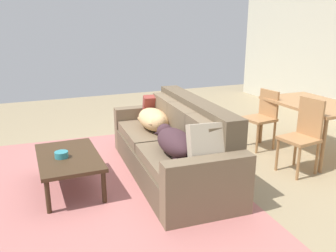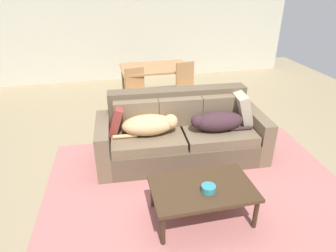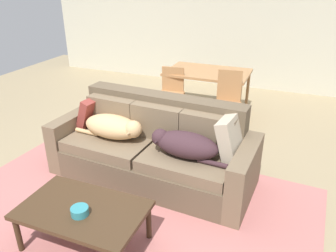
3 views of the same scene
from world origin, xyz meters
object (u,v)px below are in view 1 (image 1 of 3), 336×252
object	(u,v)px
bowl_on_coffee_table	(61,155)
dining_table	(313,107)
throw_pillow_by_left_arm	(156,108)
coffee_table	(69,159)
dining_chair_near_right	(303,133)
couch	(175,148)
dining_chair_near_left	(262,116)
dog_on_right_cushion	(174,141)
dog_on_left_cushion	(154,120)
throw_pillow_by_right_arm	(211,146)

from	to	relation	value
bowl_on_coffee_table	dining_table	distance (m)	3.52
bowl_on_coffee_table	throw_pillow_by_left_arm	bearing A→B (deg)	119.58
coffee_table	dining_chair_near_right	size ratio (longest dim) A/B	1.14
couch	dining_chair_near_left	world-z (taller)	couch
bowl_on_coffee_table	dining_chair_near_left	xyz separation A→B (m)	(-0.34, 2.98, 0.06)
coffee_table	dog_on_right_cushion	bearing A→B (deg)	62.73
couch	throw_pillow_by_left_arm	xyz separation A→B (m)	(-0.90, 0.10, 0.29)
couch	throw_pillow_by_left_arm	world-z (taller)	couch
dining_chair_near_right	coffee_table	bearing A→B (deg)	-110.44
dog_on_left_cushion	bowl_on_coffee_table	size ratio (longest dim) A/B	5.89
couch	bowl_on_coffee_table	distance (m)	1.36
dog_on_left_cushion	throw_pillow_by_right_arm	world-z (taller)	throw_pillow_by_right_arm
dog_on_left_cushion	bowl_on_coffee_table	xyz separation A→B (m)	(0.38, -1.25, -0.17)
dog_on_right_cushion	throw_pillow_by_left_arm	xyz separation A→B (m)	(-1.34, 0.31, 0.04)
dog_on_left_cushion	dining_chair_near_right	world-z (taller)	dining_chair_near_right
throw_pillow_by_right_arm	dining_chair_near_left	size ratio (longest dim) A/B	0.53
dog_on_left_cushion	couch	bearing A→B (deg)	16.25
throw_pillow_by_left_arm	coffee_table	xyz separation A→B (m)	(0.79, -1.38, -0.29)
couch	throw_pillow_by_right_arm	distance (m)	0.96
throw_pillow_by_left_arm	coffee_table	world-z (taller)	throw_pillow_by_left_arm
couch	coffee_table	world-z (taller)	couch
coffee_table	bowl_on_coffee_table	world-z (taller)	bowl_on_coffee_table
couch	dog_on_right_cushion	size ratio (longest dim) A/B	2.81
coffee_table	throw_pillow_by_left_arm	bearing A→B (deg)	119.92
dog_on_left_cushion	dining_chair_near_left	bearing A→B (deg)	92.11
couch	dining_chair_near_right	size ratio (longest dim) A/B	2.54
dog_on_right_cushion	throw_pillow_by_left_arm	size ratio (longest dim) A/B	2.18
couch	dining_table	size ratio (longest dim) A/B	1.78
throw_pillow_by_left_arm	throw_pillow_by_right_arm	size ratio (longest dim) A/B	0.85
dog_on_left_cushion	dining_chair_near_left	size ratio (longest dim) A/B	1.01
dog_on_left_cushion	dog_on_right_cushion	xyz separation A→B (m)	(0.90, -0.10, -0.00)
throw_pillow_by_right_arm	coffee_table	size ratio (longest dim) A/B	0.42
dining_table	throw_pillow_by_left_arm	bearing A→B (deg)	-114.53
dining_table	coffee_table	bearing A→B (deg)	-92.39
dog_on_left_cushion	throw_pillow_by_left_arm	bearing A→B (deg)	158.29
throw_pillow_by_left_arm	dining_chair_near_right	bearing A→B (deg)	45.18
couch	bowl_on_coffee_table	world-z (taller)	couch
coffee_table	dining_chair_near_left	size ratio (longest dim) A/B	1.24
coffee_table	bowl_on_coffee_table	bearing A→B (deg)	-66.86
dog_on_left_cushion	coffee_table	xyz separation A→B (m)	(0.35, -1.17, -0.25)
couch	dining_chair_near_left	distance (m)	1.69
coffee_table	dining_table	xyz separation A→B (m)	(0.14, 3.43, 0.32)
dining_table	dining_chair_near_right	size ratio (longest dim) A/B	1.43
bowl_on_coffee_table	dining_chair_near_right	bearing A→B (deg)	78.22
dog_on_left_cushion	dining_chair_near_left	distance (m)	1.74
throw_pillow_by_left_arm	coffee_table	size ratio (longest dim) A/B	0.36
coffee_table	bowl_on_coffee_table	xyz separation A→B (m)	(0.03, -0.08, 0.08)
throw_pillow_by_right_arm	dining_chair_near_right	world-z (taller)	dining_chair_near_right
dining_chair_near_left	dining_chair_near_right	size ratio (longest dim) A/B	0.92
coffee_table	dining_chair_near_left	bearing A→B (deg)	96.13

